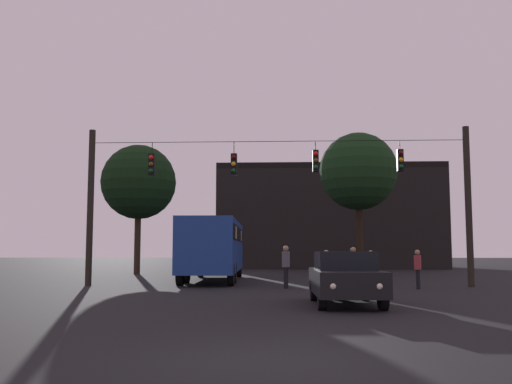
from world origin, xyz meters
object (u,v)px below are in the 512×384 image
pedestrian_crossing_center (354,264)px  tree_left_silhouette (139,182)px  car_near_right (345,277)px  pedestrian_near_bus (326,267)px  pedestrian_crossing_left (352,263)px  city_bus (214,244)px  tree_behind_building (358,172)px  pedestrian_crossing_right (371,265)px  pedestrian_far_side (418,267)px  pedestrian_trailing (286,264)px

pedestrian_crossing_center → tree_left_silhouette: (-12.45, 12.38, 5.05)m
car_near_right → pedestrian_near_bus: bearing=89.8°
car_near_right → pedestrian_crossing_left: size_ratio=2.61×
city_bus → pedestrian_near_bus: size_ratio=7.09×
pedestrian_crossing_left → tree_behind_building: (1.49, 8.33, 5.49)m
pedestrian_crossing_center → tree_behind_building: 12.52m
pedestrian_crossing_left → pedestrian_crossing_right: size_ratio=1.08×
tree_left_silhouette → tree_behind_building: tree_behind_building is taller
pedestrian_crossing_right → pedestrian_far_side: 4.51m
city_bus → pedestrian_near_bus: bearing=-46.3°
tree_left_silhouette → pedestrian_trailing: bearing=-54.5°
pedestrian_far_side → pedestrian_near_bus: bearing=174.8°
city_bus → pedestrian_crossing_left: (6.80, -1.79, -0.92)m
city_bus → tree_behind_building: tree_behind_building is taller
car_near_right → tree_left_silhouette: tree_left_silhouette is taller
city_bus → pedestrian_trailing: bearing=-57.0°
car_near_right → pedestrian_crossing_right: pedestrian_crossing_right is taller
pedestrian_crossing_right → pedestrian_near_bus: pedestrian_near_bus is taller
pedestrian_crossing_center → pedestrian_far_side: 2.72m
city_bus → pedestrian_crossing_center: size_ratio=6.56×
pedestrian_crossing_center → pedestrian_near_bus: 1.55m
car_near_right → pedestrian_far_side: size_ratio=2.78×
pedestrian_crossing_center → tree_behind_building: (1.78, 11.11, 5.49)m
tree_behind_building → pedestrian_far_side: bearing=-87.1°
pedestrian_crossing_right → pedestrian_near_bus: size_ratio=0.99×
pedestrian_crossing_right → tree_behind_building: 9.80m
pedestrian_crossing_right → car_near_right: bearing=-102.5°
pedestrian_crossing_left → tree_behind_building: tree_behind_building is taller
pedestrian_trailing → pedestrian_far_side: (5.29, -0.27, -0.11)m
city_bus → pedestrian_crossing_center: (6.51, -4.57, -0.91)m
pedestrian_crossing_right → pedestrian_far_side: pedestrian_far_side is taller
car_near_right → pedestrian_trailing: 7.25m
tree_behind_building → pedestrian_near_bus: bearing=-104.0°
car_near_right → pedestrian_trailing: bearing=103.0°
pedestrian_far_side → car_near_right: bearing=-118.3°
pedestrian_far_side → tree_behind_building: 13.59m
pedestrian_crossing_right → pedestrian_near_bus: 4.70m
pedestrian_near_bus → pedestrian_trailing: 1.66m
pedestrian_crossing_left → pedestrian_near_bus: 4.03m
pedestrian_crossing_center → pedestrian_near_bus: (-1.23, -0.95, -0.08)m
pedestrian_crossing_center → tree_left_silhouette: bearing=135.2°
city_bus → pedestrian_far_side: size_ratio=7.06×
city_bus → tree_behind_building: (8.29, 6.54, 4.57)m
pedestrian_far_side → tree_left_silhouette: 20.82m
pedestrian_near_bus → pedestrian_trailing: size_ratio=0.90×
pedestrian_near_bus → tree_left_silhouette: tree_left_silhouette is taller
pedestrian_trailing → tree_left_silhouette: size_ratio=0.21×
pedestrian_crossing_right → tree_left_silhouette: 17.31m
pedestrian_crossing_center → pedestrian_crossing_right: (1.21, 3.07, -0.09)m
city_bus → tree_left_silhouette: tree_left_silhouette is taller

